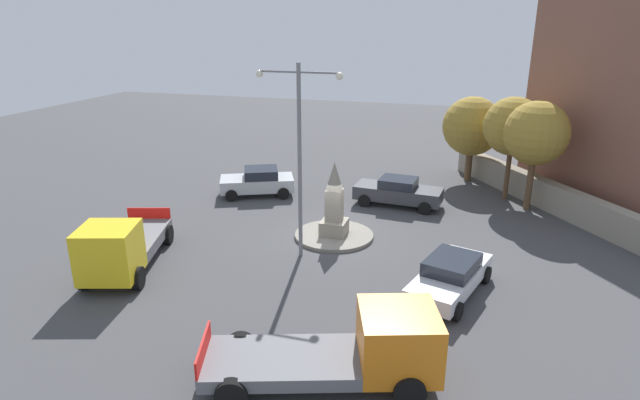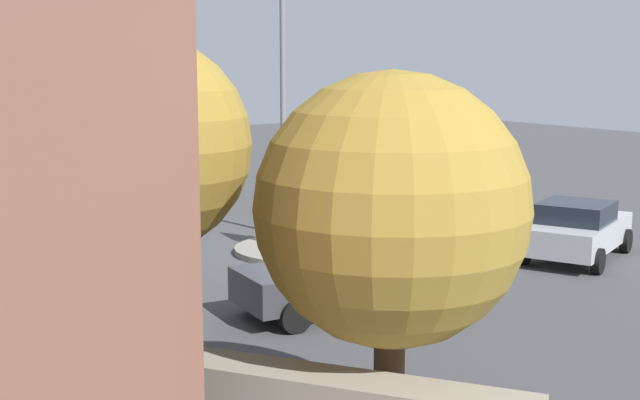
% 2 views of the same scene
% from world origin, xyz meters
% --- Properties ---
extents(ground_plane, '(80.00, 80.00, 0.00)m').
position_xyz_m(ground_plane, '(0.00, 0.00, 0.00)').
color(ground_plane, '#424244').
extents(traffic_island, '(3.52, 3.52, 0.16)m').
position_xyz_m(traffic_island, '(0.00, 0.00, 0.08)').
color(traffic_island, gray).
rests_on(traffic_island, ground).
extents(monument, '(1.12, 1.12, 3.32)m').
position_xyz_m(monument, '(0.00, 0.00, 1.58)').
color(monument, gray).
rests_on(monument, traffic_island).
extents(streetlamp, '(3.41, 0.28, 7.76)m').
position_xyz_m(streetlamp, '(0.82, 2.21, 4.72)').
color(streetlamp, slate).
rests_on(streetlamp, ground).
extents(car_white_passing, '(2.90, 4.71, 1.36)m').
position_xyz_m(car_white_passing, '(-5.28, 3.76, 0.72)').
color(car_white_passing, silver).
rests_on(car_white_passing, ground).
extents(car_silver_parked_right, '(4.37, 3.29, 1.51)m').
position_xyz_m(car_silver_parked_right, '(5.60, -4.57, 0.78)').
color(car_silver_parked_right, '#B7BABF').
rests_on(car_silver_parked_right, ground).
extents(car_dark_grey_parked_left, '(4.60, 2.23, 1.47)m').
position_xyz_m(car_dark_grey_parked_left, '(-2.08, -5.06, 0.76)').
color(car_dark_grey_parked_left, '#38383D').
rests_on(car_dark_grey_parked_left, ground).
extents(truck_orange_approaching, '(6.53, 3.86, 2.07)m').
position_xyz_m(truck_orange_approaching, '(-3.18, 9.37, 1.00)').
color(truck_orange_approaching, orange).
rests_on(truck_orange_approaching, ground).
extents(truck_yellow_near_island, '(3.57, 5.93, 2.31)m').
position_xyz_m(truck_yellow_near_island, '(6.80, 5.81, 1.09)').
color(truck_yellow_near_island, yellow).
rests_on(truck_yellow_near_island, ground).
extents(tree_near_wall, '(3.45, 3.45, 5.03)m').
position_xyz_m(tree_near_wall, '(-5.43, -10.85, 3.28)').
color(tree_near_wall, brown).
rests_on(tree_near_wall, ground).
extents(tree_mid_cluster, '(3.06, 3.06, 5.50)m').
position_xyz_m(tree_mid_cluster, '(-7.50, -7.89, 3.95)').
color(tree_mid_cluster, brown).
rests_on(tree_mid_cluster, ground).
extents(tree_far_corner, '(3.16, 3.16, 5.53)m').
position_xyz_m(tree_far_corner, '(-8.52, -6.43, 3.93)').
color(tree_far_corner, brown).
rests_on(tree_far_corner, ground).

